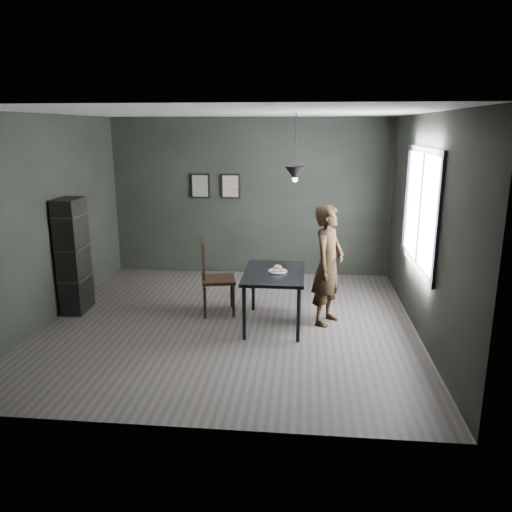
# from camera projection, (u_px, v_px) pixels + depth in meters

# --- Properties ---
(ground) EXTENTS (5.00, 5.00, 0.00)m
(ground) POSITION_uv_depth(u_px,v_px,m) (230.00, 323.00, 6.89)
(ground) COLOR #332E2C
(ground) RESTS_ON ground
(back_wall) EXTENTS (5.00, 0.10, 2.80)m
(back_wall) POSITION_uv_depth(u_px,v_px,m) (250.00, 197.00, 8.95)
(back_wall) COLOR black
(back_wall) RESTS_ON ground
(ceiling) EXTENTS (5.00, 5.00, 0.02)m
(ceiling) POSITION_uv_depth(u_px,v_px,m) (228.00, 112.00, 6.19)
(ceiling) COLOR silver
(ceiling) RESTS_ON ground
(window_assembly) EXTENTS (0.04, 1.96, 1.56)m
(window_assembly) POSITION_uv_depth(u_px,v_px,m) (420.00, 209.00, 6.45)
(window_assembly) COLOR white
(window_assembly) RESTS_ON ground
(cafe_table) EXTENTS (0.80, 1.20, 0.75)m
(cafe_table) POSITION_uv_depth(u_px,v_px,m) (274.00, 278.00, 6.67)
(cafe_table) COLOR black
(cafe_table) RESTS_ON ground
(white_plate) EXTENTS (0.23, 0.23, 0.01)m
(white_plate) POSITION_uv_depth(u_px,v_px,m) (278.00, 272.00, 6.64)
(white_plate) COLOR white
(white_plate) RESTS_ON cafe_table
(donut_pile) EXTENTS (0.18, 0.18, 0.08)m
(donut_pile) POSITION_uv_depth(u_px,v_px,m) (278.00, 269.00, 6.63)
(donut_pile) COLOR beige
(donut_pile) RESTS_ON white_plate
(woman) EXTENTS (0.61, 0.71, 1.64)m
(woman) POSITION_uv_depth(u_px,v_px,m) (328.00, 265.00, 6.71)
(woman) COLOR black
(woman) RESTS_ON ground
(wood_chair) EXTENTS (0.56, 0.56, 1.08)m
(wood_chair) POSITION_uv_depth(u_px,v_px,m) (211.00, 272.00, 7.11)
(wood_chair) COLOR black
(wood_chair) RESTS_ON ground
(shelf_unit) EXTENTS (0.34, 0.57, 1.65)m
(shelf_unit) POSITION_uv_depth(u_px,v_px,m) (73.00, 256.00, 7.18)
(shelf_unit) COLOR black
(shelf_unit) RESTS_ON ground
(pendant_lamp) EXTENTS (0.28, 0.28, 0.86)m
(pendant_lamp) POSITION_uv_depth(u_px,v_px,m) (295.00, 173.00, 6.40)
(pendant_lamp) COLOR black
(pendant_lamp) RESTS_ON ground
(framed_print_left) EXTENTS (0.34, 0.04, 0.44)m
(framed_print_left) POSITION_uv_depth(u_px,v_px,m) (200.00, 186.00, 8.96)
(framed_print_left) COLOR black
(framed_print_left) RESTS_ON ground
(framed_print_right) EXTENTS (0.34, 0.04, 0.44)m
(framed_print_right) POSITION_uv_depth(u_px,v_px,m) (231.00, 186.00, 8.91)
(framed_print_right) COLOR black
(framed_print_right) RESTS_ON ground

